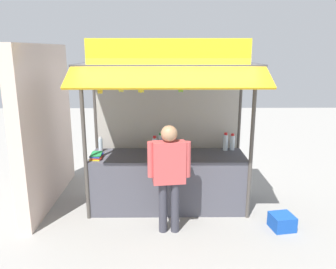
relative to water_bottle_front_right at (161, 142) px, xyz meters
The scene contains 18 objects.
ground_plane 1.12m from the water_bottle_front_right, 69.10° to the right, with size 20.00×20.00×0.00m, color gray.
stall_counter 0.69m from the water_bottle_front_right, 69.10° to the right, with size 2.54×0.79×0.92m, color #4C4C56.
stall_structure 0.67m from the water_bottle_front_right, 57.22° to the right, with size 2.74×1.65×2.76m.
water_bottle_front_right is the anchor object (origin of this frame).
water_bottle_back_left 0.33m from the water_bottle_front_right, 75.71° to the right, with size 0.07×0.07×0.24m.
water_bottle_left 1.24m from the water_bottle_front_right, ahead, with size 0.08×0.08×0.29m.
water_bottle_far_left 1.03m from the water_bottle_front_right, behind, with size 0.07×0.07×0.26m.
water_bottle_right 1.12m from the water_bottle_front_right, ahead, with size 0.09×0.09×0.31m.
water_bottle_back_right 0.27m from the water_bottle_front_right, 110.67° to the right, with size 0.09×0.09×0.31m.
magazine_stack_rear_center 0.50m from the water_bottle_front_right, 95.87° to the right, with size 0.23×0.26×0.05m.
magazine_stack_far_right 1.13m from the water_bottle_front_right, 154.77° to the right, with size 0.19×0.31×0.08m.
banana_bunch_inner_left 1.36m from the water_bottle_front_right, 69.97° to the right, with size 0.10×0.10×0.26m.
banana_bunch_leftmost 1.35m from the water_bottle_front_right, 107.72° to the right, with size 0.11×0.11×0.27m.
banana_bunch_inner_right 1.43m from the water_bottle_front_right, 123.73° to the right, with size 0.10×0.10×0.26m.
banana_bunch_rightmost 1.56m from the water_bottle_front_right, 135.91° to the right, with size 0.09×0.10×0.28m.
vendor_person 1.15m from the water_bottle_front_right, 83.43° to the right, with size 0.61×0.25×1.61m.
plastic_crate 2.33m from the water_bottle_front_right, 30.76° to the right, with size 0.32×0.32×0.23m, color #194CB2.
neighbour_wall 1.98m from the water_bottle_front_right, behind, with size 0.20×2.40×2.71m, color beige.
Camera 1 is at (-0.06, -5.30, 2.62)m, focal length 36.01 mm.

